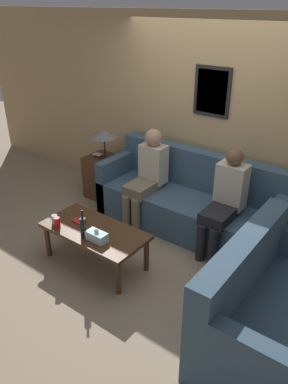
# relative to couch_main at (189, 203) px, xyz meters

# --- Properties ---
(ground_plane) EXTENTS (16.00, 16.00, 0.00)m
(ground_plane) POSITION_rel_couch_main_xyz_m (0.00, -0.51, -0.34)
(ground_plane) COLOR gray
(wall_back) EXTENTS (9.00, 0.08, 2.60)m
(wall_back) POSITION_rel_couch_main_xyz_m (0.00, 0.45, 0.96)
(wall_back) COLOR tan
(wall_back) RESTS_ON ground_plane
(couch_main) EXTENTS (2.40, 0.85, 0.98)m
(couch_main) POSITION_rel_couch_main_xyz_m (0.00, 0.00, 0.00)
(couch_main) COLOR #385166
(couch_main) RESTS_ON ground_plane
(couch_side) EXTENTS (0.85, 1.60, 0.98)m
(couch_side) POSITION_rel_couch_main_xyz_m (1.52, -1.23, 0.00)
(couch_side) COLOR #385166
(couch_side) RESTS_ON ground_plane
(coffee_table) EXTENTS (1.20, 0.60, 0.45)m
(coffee_table) POSITION_rel_couch_main_xyz_m (-0.42, -1.31, 0.05)
(coffee_table) COLOR #4C2D19
(coffee_table) RESTS_ON ground_plane
(side_table_with_lamp) EXTENTS (0.48, 0.46, 1.05)m
(side_table_with_lamp) POSITION_rel_couch_main_xyz_m (-1.47, -0.04, 0.05)
(side_table_with_lamp) COLOR #4C2D19
(side_table_with_lamp) RESTS_ON ground_plane
(wine_bottle) EXTENTS (0.06, 0.06, 0.32)m
(wine_bottle) POSITION_rel_couch_main_xyz_m (-0.41, -1.49, 0.23)
(wine_bottle) COLOR black
(wine_bottle) RESTS_ON coffee_table
(drinking_glass) EXTENTS (0.07, 0.07, 0.10)m
(drinking_glass) POSITION_rel_couch_main_xyz_m (-0.86, -1.49, 0.16)
(drinking_glass) COLOR silver
(drinking_glass) RESTS_ON coffee_table
(book_stack) EXTENTS (0.16, 0.10, 0.02)m
(book_stack) POSITION_rel_couch_main_xyz_m (-0.67, -1.31, 0.12)
(book_stack) COLOR red
(book_stack) RESTS_ON coffee_table
(soda_can) EXTENTS (0.07, 0.07, 0.12)m
(soda_can) POSITION_rel_couch_main_xyz_m (-0.77, -1.53, 0.17)
(soda_can) COLOR red
(soda_can) RESTS_ON coffee_table
(tissue_box) EXTENTS (0.23, 0.12, 0.15)m
(tissue_box) POSITION_rel_couch_main_xyz_m (-0.25, -1.45, 0.16)
(tissue_box) COLOR silver
(tissue_box) RESTS_ON coffee_table
(person_left) EXTENTS (0.34, 0.65, 1.24)m
(person_left) POSITION_rel_couch_main_xyz_m (-0.54, -0.17, 0.34)
(person_left) COLOR #756651
(person_left) RESTS_ON ground_plane
(person_right) EXTENTS (0.34, 0.66, 1.23)m
(person_right) POSITION_rel_couch_main_xyz_m (0.58, -0.19, 0.33)
(person_right) COLOR black
(person_right) RESTS_ON ground_plane
(teddy_bear) EXTENTS (0.20, 0.20, 0.32)m
(teddy_bear) POSITION_rel_couch_main_xyz_m (0.99, -1.15, -0.20)
(teddy_bear) COLOR tan
(teddy_bear) RESTS_ON ground_plane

